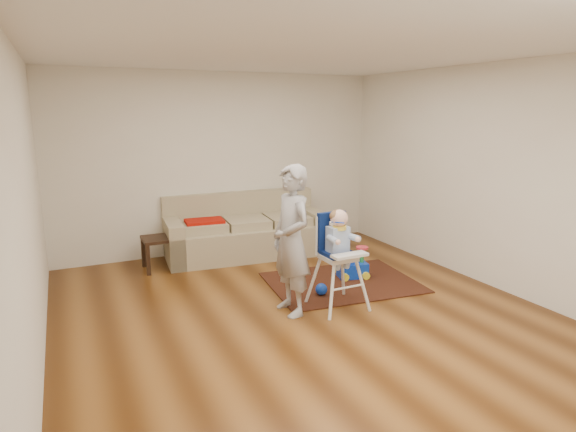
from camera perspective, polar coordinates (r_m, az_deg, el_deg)
name	(u,v)px	position (r m, az deg, el deg)	size (l,w,h in m)	color
ground	(304,314)	(5.27, 1.89, -11.54)	(5.50, 5.50, 0.00)	#45240B
room_envelope	(283,135)	(5.30, -0.59, 9.55)	(5.04, 5.52, 2.72)	silver
sofa	(245,226)	(7.21, -5.07, -1.14)	(2.42, 1.15, 0.91)	tan
side_table	(160,253)	(6.83, -14.90, -4.28)	(0.45, 0.45, 0.45)	black
area_rug	(342,282)	(6.19, 6.42, -7.82)	(1.81, 1.36, 0.01)	#33160E
ride_on_toy	(353,262)	(6.31, 7.67, -5.42)	(0.37, 0.26, 0.41)	#0E39C7
toy_ball	(321,289)	(5.73, 3.97, -8.65)	(0.14, 0.14, 0.14)	#0E39C7
high_chair	(338,261)	(5.29, 5.96, -5.30)	(0.53, 0.53, 1.12)	silver
adult	(291,241)	(5.05, 0.41, -2.94)	(0.58, 0.38, 1.60)	gray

